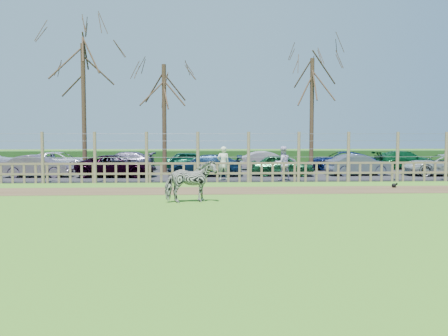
{
  "coord_description": "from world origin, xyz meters",
  "views": [
    {
      "loc": [
        0.02,
        -16.47,
        2.43
      ],
      "look_at": [
        1.0,
        2.5,
        1.1
      ],
      "focal_mm": 40.0,
      "sensor_mm": 36.0,
      "label": 1
    }
  ],
  "objects_px": {
    "car_9": "(123,161)",
    "car_10": "(191,161)",
    "car_2": "(116,166)",
    "car_3": "(205,165)",
    "visitor_b": "(283,163)",
    "car_1": "(38,166)",
    "car_8": "(60,161)",
    "tree_left": "(83,77)",
    "car_13": "(405,160)",
    "car_6": "(442,165)",
    "visitor_a": "(223,163)",
    "zebra": "(190,181)",
    "car_11": "(267,160)",
    "tree_right": "(312,87)",
    "car_4": "(282,165)",
    "tree_mid": "(164,92)",
    "car_12": "(340,161)",
    "crow": "(394,185)",
    "car_5": "(359,165)"
  },
  "relations": [
    {
      "from": "car_4",
      "to": "car_10",
      "type": "relative_size",
      "value": 1.0
    },
    {
      "from": "tree_mid",
      "to": "car_12",
      "type": "relative_size",
      "value": 1.58
    },
    {
      "from": "car_6",
      "to": "car_11",
      "type": "xyz_separation_m",
      "value": [
        -9.23,
        4.99,
        0.0
      ]
    },
    {
      "from": "visitor_a",
      "to": "car_9",
      "type": "height_order",
      "value": "visitor_a"
    },
    {
      "from": "car_1",
      "to": "car_13",
      "type": "xyz_separation_m",
      "value": [
        22.56,
        5.12,
        0.0
      ]
    },
    {
      "from": "car_12",
      "to": "car_2",
      "type": "bearing_deg",
      "value": -66.22
    },
    {
      "from": "car_2",
      "to": "car_3",
      "type": "distance_m",
      "value": 4.85
    },
    {
      "from": "visitor_a",
      "to": "tree_left",
      "type": "bearing_deg",
      "value": -31.31
    },
    {
      "from": "car_6",
      "to": "car_12",
      "type": "xyz_separation_m",
      "value": [
        -4.48,
        4.67,
        0.0
      ]
    },
    {
      "from": "car_10",
      "to": "visitor_b",
      "type": "bearing_deg",
      "value": -152.48
    },
    {
      "from": "zebra",
      "to": "car_10",
      "type": "bearing_deg",
      "value": -13.94
    },
    {
      "from": "car_6",
      "to": "car_10",
      "type": "xyz_separation_m",
      "value": [
        -14.22,
        4.86,
        0.0
      ]
    },
    {
      "from": "tree_right",
      "to": "car_13",
      "type": "height_order",
      "value": "tree_right"
    },
    {
      "from": "car_1",
      "to": "car_8",
      "type": "xyz_separation_m",
      "value": [
        -0.06,
        4.54,
        0.0
      ]
    },
    {
      "from": "car_11",
      "to": "car_1",
      "type": "bearing_deg",
      "value": 105.63
    },
    {
      "from": "tree_right",
      "to": "car_13",
      "type": "bearing_deg",
      "value": 17.81
    },
    {
      "from": "car_4",
      "to": "car_12",
      "type": "distance_m",
      "value": 6.41
    },
    {
      "from": "zebra",
      "to": "car_5",
      "type": "bearing_deg",
      "value": -56.71
    },
    {
      "from": "tree_right",
      "to": "car_9",
      "type": "relative_size",
      "value": 1.78
    },
    {
      "from": "zebra",
      "to": "car_10",
      "type": "xyz_separation_m",
      "value": [
        -0.18,
        14.9,
        -0.1
      ]
    },
    {
      "from": "visitor_b",
      "to": "car_2",
      "type": "distance_m",
      "value": 9.09
    },
    {
      "from": "zebra",
      "to": "car_8",
      "type": "bearing_deg",
      "value": 15.51
    },
    {
      "from": "car_3",
      "to": "car_12",
      "type": "height_order",
      "value": "same"
    },
    {
      "from": "zebra",
      "to": "car_10",
      "type": "height_order",
      "value": "zebra"
    },
    {
      "from": "car_11",
      "to": "car_12",
      "type": "xyz_separation_m",
      "value": [
        4.75,
        -0.32,
        0.0
      ]
    },
    {
      "from": "car_9",
      "to": "visitor_a",
      "type": "bearing_deg",
      "value": 43.65
    },
    {
      "from": "car_4",
      "to": "car_13",
      "type": "relative_size",
      "value": 0.85
    },
    {
      "from": "visitor_b",
      "to": "car_10",
      "type": "height_order",
      "value": "visitor_b"
    },
    {
      "from": "tree_left",
      "to": "car_9",
      "type": "bearing_deg",
      "value": 63.88
    },
    {
      "from": "car_8",
      "to": "car_13",
      "type": "bearing_deg",
      "value": -85.22
    },
    {
      "from": "car_2",
      "to": "car_6",
      "type": "height_order",
      "value": "same"
    },
    {
      "from": "car_9",
      "to": "car_10",
      "type": "distance_m",
      "value": 4.41
    },
    {
      "from": "car_4",
      "to": "car_1",
      "type": "bearing_deg",
      "value": 98.25
    },
    {
      "from": "tree_left",
      "to": "car_1",
      "type": "height_order",
      "value": "tree_left"
    },
    {
      "from": "car_2",
      "to": "car_3",
      "type": "height_order",
      "value": "same"
    },
    {
      "from": "car_2",
      "to": "car_4",
      "type": "distance_m",
      "value": 9.19
    },
    {
      "from": "car_1",
      "to": "car_8",
      "type": "bearing_deg",
      "value": 0.93
    },
    {
      "from": "crow",
      "to": "car_5",
      "type": "relative_size",
      "value": 0.07
    },
    {
      "from": "visitor_a",
      "to": "visitor_b",
      "type": "bearing_deg",
      "value": 171.29
    },
    {
      "from": "car_11",
      "to": "visitor_a",
      "type": "bearing_deg",
      "value": 151.13
    },
    {
      "from": "visitor_b",
      "to": "car_8",
      "type": "relative_size",
      "value": 0.4
    },
    {
      "from": "visitor_a",
      "to": "car_4",
      "type": "relative_size",
      "value": 0.49
    },
    {
      "from": "car_5",
      "to": "car_10",
      "type": "height_order",
      "value": "same"
    },
    {
      "from": "tree_left",
      "to": "car_1",
      "type": "distance_m",
      "value": 5.63
    },
    {
      "from": "car_2",
      "to": "car_10",
      "type": "relative_size",
      "value": 1.23
    },
    {
      "from": "tree_right",
      "to": "car_11",
      "type": "relative_size",
      "value": 2.02
    },
    {
      "from": "tree_left",
      "to": "car_13",
      "type": "xyz_separation_m",
      "value": [
        20.34,
        3.7,
        -4.98
      ]
    },
    {
      "from": "car_2",
      "to": "tree_right",
      "type": "bearing_deg",
      "value": -72.09
    },
    {
      "from": "car_2",
      "to": "car_8",
      "type": "bearing_deg",
      "value": 46.25
    },
    {
      "from": "car_11",
      "to": "tree_left",
      "type": "bearing_deg",
      "value": 102.83
    }
  ]
}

